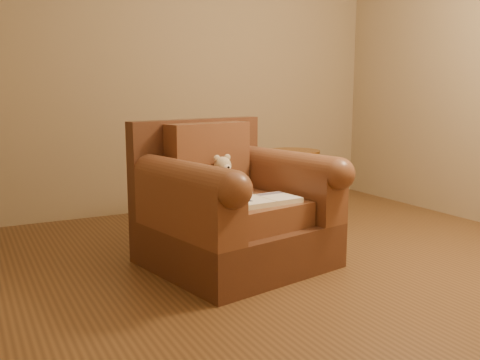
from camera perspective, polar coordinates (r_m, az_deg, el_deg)
name	(u,v)px	position (r m, az deg, el deg)	size (l,w,h in m)	color
floor	(304,268)	(3.45, 6.85, -9.32)	(4.00, 4.00, 0.00)	brown
armchair	(232,209)	(3.44, -0.87, -3.16)	(1.19, 1.15, 0.92)	#502C1A
teddy_bear	(225,179)	(3.47, -1.66, 0.06)	(0.20, 0.22, 0.27)	#CAB48D
guidebook	(265,200)	(3.24, 2.65, -2.17)	(0.43, 0.28, 0.03)	beige
side_table	(292,186)	(4.39, 5.52, -0.59)	(0.45, 0.45, 0.63)	#C78036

